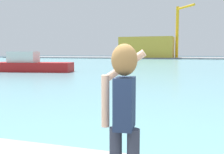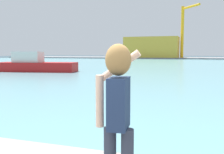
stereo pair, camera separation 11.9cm
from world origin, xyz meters
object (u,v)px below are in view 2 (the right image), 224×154
Objects in this scene: person_photographer at (118,106)px; warehouse_left at (152,47)px; boat_moored at (35,65)px; port_crane at (184,27)px.

person_photographer is 87.13m from warehouse_left.
warehouse_left is at bearing 4.27° from person_photographer.
boat_moored is 0.51× the size of warehouse_left.
warehouse_left is 12.34m from port_crane.
person_photographer is at bearing -80.43° from warehouse_left.
boat_moored is at bearing 31.55° from person_photographer.
warehouse_left reaches higher than boat_moored.
port_crane is (-3.99, 86.00, 8.73)m from person_photographer.
boat_moored is (-16.86, 22.49, -0.83)m from person_photographer.
person_photographer is 28.12m from boat_moored.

